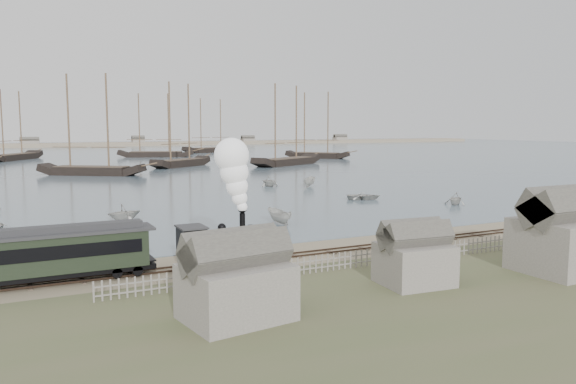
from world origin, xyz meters
name	(u,v)px	position (x,y,z in m)	size (l,w,h in m)	color
ground	(295,249)	(0.00, 0.00, 0.00)	(600.00, 600.00, 0.00)	gray
harbor_water	(70,154)	(0.00, 170.00, 0.03)	(600.00, 336.00, 0.06)	#495B68
rail_track	(307,254)	(0.00, -2.00, 0.04)	(120.00, 1.80, 0.16)	#37281E
picket_fence_west	(254,281)	(-6.50, -7.00, 0.00)	(19.00, 0.10, 1.20)	slate
picket_fence_east	(484,253)	(12.50, -7.50, 0.00)	(15.00, 0.10, 1.20)	slate
shed_left	(236,319)	(-10.00, -13.00, 0.00)	(5.00, 4.00, 4.10)	slate
shed_mid	(414,284)	(2.00, -12.00, 0.00)	(4.00, 3.50, 3.60)	slate
shed_right	(564,271)	(13.00, -14.00, 0.00)	(6.00, 5.00, 5.10)	slate
far_spit	(53,147)	(0.00, 250.00, 0.00)	(500.00, 20.00, 1.80)	tan
locomotive	(233,208)	(-5.87, -2.00, 3.93)	(6.81, 2.54, 8.48)	black
passenger_coach	(47,253)	(-17.96, -2.00, 1.97)	(12.74, 2.46, 3.09)	black
beached_dinghy	(252,250)	(-3.64, 0.03, 0.35)	(3.34, 2.38, 0.69)	#B9B7B0
rowboat_1	(124,212)	(-9.50, 19.31, 0.95)	(3.38, 2.92, 1.78)	#B9B7B0
rowboat_2	(279,216)	(3.84, 10.79, 0.79)	(3.77, 1.42, 1.46)	#B9B7B0
rowboat_3	(363,196)	(21.78, 22.48, 0.51)	(4.33, 3.09, 0.90)	#B9B7B0
rowboat_4	(456,198)	(29.08, 13.30, 0.84)	(2.96, 2.55, 1.56)	#B9B7B0
rowboat_5	(309,182)	(22.98, 39.46, 0.83)	(4.00, 1.51, 1.55)	#B9B7B0
rowboat_7	(269,181)	(17.45, 42.70, 0.97)	(3.45, 2.98, 1.82)	#B9B7B0
schooner_2	(90,124)	(-4.98, 77.85, 10.06)	(21.16, 4.88, 20.00)	black
schooner_3	(181,125)	(17.48, 92.97, 10.06)	(19.28, 4.45, 20.00)	black
schooner_4	(287,125)	(42.71, 86.77, 10.06)	(24.04, 5.55, 20.00)	black
schooner_5	(317,125)	(64.19, 109.44, 10.06)	(19.66, 4.54, 20.00)	black
schooner_7	(12,125)	(-17.95, 140.80, 10.06)	(24.10, 5.56, 20.00)	black
schooner_8	(155,125)	(22.29, 138.33, 10.06)	(23.31, 5.38, 20.00)	black
schooner_9	(212,125)	(49.11, 162.36, 10.06)	(25.14, 5.80, 20.00)	black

